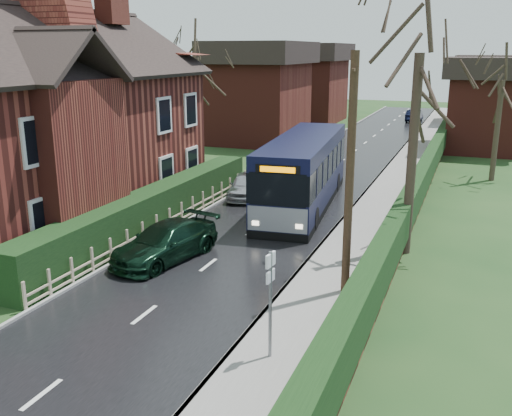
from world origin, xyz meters
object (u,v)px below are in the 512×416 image
at_px(telegraph_pole, 350,178).
at_px(car_silver, 246,186).
at_px(bus, 304,173).
at_px(brick_house, 44,115).
at_px(bus_stop_sign, 270,290).
at_px(car_green, 165,242).

bearing_deg(telegraph_pole, car_silver, 121.22).
bearing_deg(telegraph_pole, bus, 108.70).
xyz_separation_m(brick_house, bus, (9.54, 5.59, -2.78)).
relative_size(car_silver, telegraph_pole, 0.51).
height_order(brick_house, bus_stop_sign, brick_house).
bearing_deg(bus, car_silver, 164.14).
xyz_separation_m(brick_house, bus_stop_sign, (12.73, -7.78, -2.59)).
relative_size(car_green, bus_stop_sign, 1.62).
height_order(car_silver, car_green, car_green).
height_order(car_green, bus_stop_sign, bus_stop_sign).
bearing_deg(bus_stop_sign, brick_house, 154.03).
height_order(car_silver, bus_stop_sign, bus_stop_sign).
bearing_deg(brick_house, bus, 30.36).
height_order(car_green, telegraph_pole, telegraph_pole).
height_order(brick_house, car_green, brick_house).
bearing_deg(telegraph_pole, brick_house, 160.45).
relative_size(brick_house, bus_stop_sign, 5.40).
height_order(brick_house, bus, brick_house).
bearing_deg(brick_house, telegraph_pole, -14.53).
bearing_deg(car_silver, telegraph_pole, -65.27).
relative_size(brick_house, car_green, 3.34).
xyz_separation_m(car_green, telegraph_pole, (6.40, -0.71, 2.90)).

